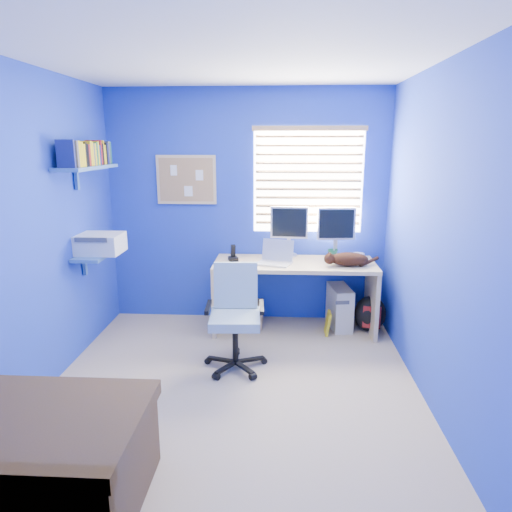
# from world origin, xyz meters

# --- Properties ---
(floor) EXTENTS (3.00, 3.20, 0.00)m
(floor) POSITION_xyz_m (0.00, 0.00, 0.00)
(floor) COLOR tan
(floor) RESTS_ON ground
(ceiling) EXTENTS (3.00, 3.20, 0.00)m
(ceiling) POSITION_xyz_m (0.00, 0.00, 2.50)
(ceiling) COLOR white
(ceiling) RESTS_ON wall_back
(wall_back) EXTENTS (3.00, 0.01, 2.50)m
(wall_back) POSITION_xyz_m (0.00, 1.60, 1.25)
(wall_back) COLOR blue
(wall_back) RESTS_ON ground
(wall_front) EXTENTS (3.00, 0.01, 2.50)m
(wall_front) POSITION_xyz_m (0.00, -1.60, 1.25)
(wall_front) COLOR blue
(wall_front) RESTS_ON ground
(wall_left) EXTENTS (0.01, 3.20, 2.50)m
(wall_left) POSITION_xyz_m (-1.50, 0.00, 1.25)
(wall_left) COLOR blue
(wall_left) RESTS_ON ground
(wall_right) EXTENTS (0.01, 3.20, 2.50)m
(wall_right) POSITION_xyz_m (1.50, 0.00, 1.25)
(wall_right) COLOR blue
(wall_right) RESTS_ON ground
(desk) EXTENTS (1.65, 0.65, 0.74)m
(desk) POSITION_xyz_m (0.51, 1.26, 0.37)
(desk) COLOR #D0B287
(desk) RESTS_ON floor
(laptop) EXTENTS (0.39, 0.35, 0.22)m
(laptop) POSITION_xyz_m (0.31, 1.17, 0.85)
(laptop) COLOR silver
(laptop) RESTS_ON desk
(monitor_left) EXTENTS (0.41, 0.15, 0.54)m
(monitor_left) POSITION_xyz_m (0.46, 1.52, 1.01)
(monitor_left) COLOR silver
(monitor_left) RESTS_ON desk
(monitor_right) EXTENTS (0.41, 0.16, 0.54)m
(monitor_right) POSITION_xyz_m (0.95, 1.47, 1.01)
(monitor_right) COLOR silver
(monitor_right) RESTS_ON desk
(phone) EXTENTS (0.12, 0.13, 0.17)m
(phone) POSITION_xyz_m (-0.12, 1.28, 0.82)
(phone) COLOR black
(phone) RESTS_ON desk
(mug) EXTENTS (0.10, 0.09, 0.10)m
(mug) POSITION_xyz_m (0.92, 1.42, 0.79)
(mug) COLOR #18623C
(mug) RESTS_ON desk
(cd_spindle) EXTENTS (0.13, 0.13, 0.07)m
(cd_spindle) POSITION_xyz_m (1.18, 1.39, 0.78)
(cd_spindle) COLOR silver
(cd_spindle) RESTS_ON desk
(cat) EXTENTS (0.41, 0.26, 0.14)m
(cat) POSITION_xyz_m (1.05, 1.14, 0.81)
(cat) COLOR black
(cat) RESTS_ON desk
(tower_pc) EXTENTS (0.25, 0.46, 0.45)m
(tower_pc) POSITION_xyz_m (1.01, 1.35, 0.23)
(tower_pc) COLOR beige
(tower_pc) RESTS_ON floor
(drawer_boxes) EXTENTS (0.35, 0.28, 0.27)m
(drawer_boxes) POSITION_xyz_m (0.01, 1.33, 0.14)
(drawer_boxes) COLOR tan
(drawer_boxes) RESTS_ON floor
(yellow_book) EXTENTS (0.03, 0.17, 0.24)m
(yellow_book) POSITION_xyz_m (0.87, 1.15, 0.12)
(yellow_book) COLOR yellow
(yellow_book) RESTS_ON floor
(backpack) EXTENTS (0.38, 0.32, 0.38)m
(backpack) POSITION_xyz_m (1.32, 1.25, 0.19)
(backpack) COLOR black
(backpack) RESTS_ON floor
(bed_corner) EXTENTS (1.12, 0.80, 0.54)m
(bed_corner) POSITION_xyz_m (-0.93, -1.26, 0.27)
(bed_corner) COLOR #4C3621
(bed_corner) RESTS_ON floor
(office_chair) EXTENTS (0.55, 0.55, 0.91)m
(office_chair) POSITION_xyz_m (-0.02, 0.41, 0.34)
(office_chair) COLOR black
(office_chair) RESTS_ON floor
(window_blinds) EXTENTS (1.15, 0.05, 1.10)m
(window_blinds) POSITION_xyz_m (0.65, 1.57, 1.55)
(window_blinds) COLOR white
(window_blinds) RESTS_ON ground
(corkboard) EXTENTS (0.64, 0.02, 0.52)m
(corkboard) POSITION_xyz_m (-0.65, 1.58, 1.55)
(corkboard) COLOR #D0B287
(corkboard) RESTS_ON ground
(wall_shelves) EXTENTS (0.42, 0.90, 1.05)m
(wall_shelves) POSITION_xyz_m (-1.35, 0.75, 1.43)
(wall_shelves) COLOR #3D68A7
(wall_shelves) RESTS_ON ground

